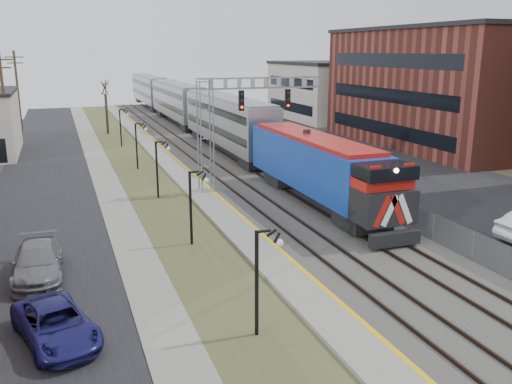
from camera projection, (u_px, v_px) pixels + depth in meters
name	position (u px, v px, depth m)	size (l,w,h in m)	color
street_west	(45.00, 184.00, 41.58)	(7.00, 120.00, 0.04)	black
sidewalk	(105.00, 179.00, 43.06)	(2.00, 120.00, 0.08)	gray
grass_median	(143.00, 177.00, 44.06)	(4.00, 120.00, 0.06)	#444C29
platform	(179.00, 173.00, 45.03)	(2.00, 120.00, 0.24)	gray
ballast_bed	(236.00, 169.00, 46.69)	(8.00, 120.00, 0.20)	#595651
parking_lot	(358.00, 160.00, 50.68)	(16.00, 120.00, 0.04)	black
platform_edge	(190.00, 170.00, 45.29)	(0.24, 120.00, 0.01)	gold
track_near	(214.00, 168.00, 45.98)	(1.58, 120.00, 0.15)	#2D2119
track_far	(253.00, 165.00, 47.14)	(1.58, 120.00, 0.15)	#2D2119
train	(191.00, 109.00, 67.33)	(3.00, 85.85, 5.33)	#143DA9
signal_gantry	(229.00, 115.00, 38.01)	(9.00, 1.07, 8.15)	gray
lampposts	(189.00, 207.00, 28.36)	(0.14, 62.14, 4.00)	black
fence	(281.00, 157.00, 47.90)	(0.04, 120.00, 1.60)	gray
bare_trees	(27.00, 143.00, 44.07)	(12.30, 42.30, 5.95)	#382D23
car_lot_d	(355.00, 168.00, 43.69)	(2.16, 5.32, 1.54)	#171852
car_lot_e	(307.00, 157.00, 48.87)	(1.53, 3.81, 1.30)	slate
car_lot_f	(338.00, 154.00, 49.82)	(1.54, 4.41, 1.45)	#0C3D11
car_street_a	(56.00, 325.00, 18.95)	(2.16, 4.69, 1.30)	navy
car_street_b	(38.00, 263.00, 24.26)	(2.09, 5.14, 1.49)	slate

